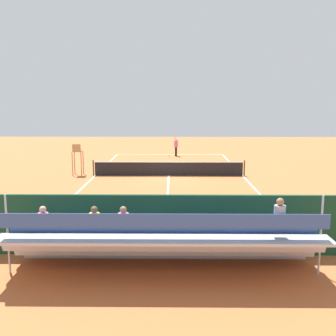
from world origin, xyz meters
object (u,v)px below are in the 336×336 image
object	(u,v)px
tennis_player	(176,145)
tennis_racket	(172,156)
tennis_net	(169,168)
umpire_chair	(77,156)
bleacher_stand	(163,241)
courtside_bench	(216,231)
equipment_bag	(158,242)
tennis_ball_near	(177,157)

from	to	relation	value
tennis_player	tennis_racket	size ratio (longest dim) A/B	3.39
tennis_player	tennis_racket	world-z (taller)	tennis_player
tennis_net	umpire_chair	distance (m)	6.26
bleacher_stand	tennis_racket	bearing A→B (deg)	-90.46
tennis_net	bleacher_stand	xyz separation A→B (m)	(0.01, 15.34, 0.42)
courtside_bench	equipment_bag	world-z (taller)	courtside_bench
courtside_bench	tennis_racket	distance (m)	23.00
tennis_racket	bleacher_stand	bearing A→B (deg)	89.54
bleacher_stand	umpire_chair	world-z (taller)	bleacher_stand
tennis_net	tennis_racket	size ratio (longest dim) A/B	18.16
courtside_bench	tennis_ball_near	size ratio (longest dim) A/B	27.27
bleacher_stand	umpire_chair	bearing A→B (deg)	-68.27
tennis_racket	tennis_ball_near	xyz separation A→B (m)	(-0.43, 0.97, 0.02)
tennis_net	equipment_bag	distance (m)	13.41
umpire_chair	tennis_ball_near	distance (m)	10.98
tennis_net	tennis_player	bearing A→B (deg)	-93.36
tennis_net	tennis_ball_near	xyz separation A→B (m)	(-0.62, -8.70, -0.47)
umpire_chair	tennis_net	bearing A→B (deg)	178.20
tennis_player	tennis_net	bearing A→B (deg)	86.64
bleacher_stand	tennis_player	xyz separation A→B (m)	(-0.59, -25.20, 0.09)
bleacher_stand	tennis_racket	xyz separation A→B (m)	(-0.20, -25.01, -0.91)
tennis_net	courtside_bench	distance (m)	13.39
bleacher_stand	courtside_bench	world-z (taller)	bleacher_stand
courtside_bench	tennis_racket	xyz separation A→B (m)	(1.57, -22.94, -0.54)
tennis_racket	tennis_ball_near	size ratio (longest dim) A/B	8.60
courtside_bench	equipment_bag	distance (m)	2.03
tennis_net	bleacher_stand	size ratio (longest dim) A/B	1.14
umpire_chair	tennis_player	xyz separation A→B (m)	(-6.78, -9.66, -0.30)
tennis_net	courtside_bench	size ratio (longest dim) A/B	5.72
bleacher_stand	equipment_bag	distance (m)	2.09
equipment_bag	tennis_player	distance (m)	23.29
umpire_chair	equipment_bag	distance (m)	14.89
umpire_chair	courtside_bench	xyz separation A→B (m)	(-7.96, 13.47, -0.76)
bleacher_stand	umpire_chair	xyz separation A→B (m)	(6.19, -15.54, 0.39)
tennis_net	umpire_chair	size ratio (longest dim) A/B	4.81
tennis_net	umpire_chair	world-z (taller)	umpire_chair
bleacher_stand	equipment_bag	bearing A→B (deg)	-83.31
courtside_bench	umpire_chair	bearing A→B (deg)	-59.41
equipment_bag	tennis_ball_near	size ratio (longest dim) A/B	13.64
equipment_bag	tennis_ball_near	xyz separation A→B (m)	(-0.86, -22.10, -0.15)
tennis_player	umpire_chair	bearing A→B (deg)	54.96
bleacher_stand	equipment_bag	world-z (taller)	bleacher_stand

